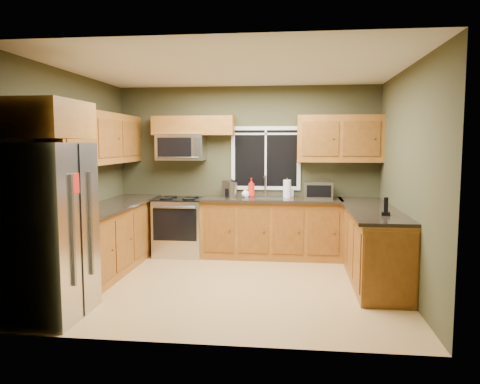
% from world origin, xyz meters
% --- Properties ---
extents(floor, '(4.20, 4.20, 0.00)m').
position_xyz_m(floor, '(0.00, 0.00, 0.00)').
color(floor, tan).
rests_on(floor, ground).
extents(ceiling, '(4.20, 4.20, 0.00)m').
position_xyz_m(ceiling, '(0.00, 0.00, 2.70)').
color(ceiling, white).
rests_on(ceiling, back_wall).
extents(back_wall, '(4.20, 0.00, 4.20)m').
position_xyz_m(back_wall, '(0.00, 1.80, 1.35)').
color(back_wall, '#3C3B23').
rests_on(back_wall, ground).
extents(front_wall, '(4.20, 0.00, 4.20)m').
position_xyz_m(front_wall, '(0.00, -1.80, 1.35)').
color(front_wall, '#3C3B23').
rests_on(front_wall, ground).
extents(left_wall, '(0.00, 3.60, 3.60)m').
position_xyz_m(left_wall, '(-2.10, 0.00, 1.35)').
color(left_wall, '#3C3B23').
rests_on(left_wall, ground).
extents(right_wall, '(0.00, 3.60, 3.60)m').
position_xyz_m(right_wall, '(2.10, 0.00, 1.35)').
color(right_wall, '#3C3B23').
rests_on(right_wall, ground).
extents(window, '(1.12, 0.03, 1.02)m').
position_xyz_m(window, '(0.30, 1.78, 1.55)').
color(window, white).
rests_on(window, back_wall).
extents(base_cabinets_left, '(0.60, 2.65, 0.90)m').
position_xyz_m(base_cabinets_left, '(-1.80, 0.48, 0.45)').
color(base_cabinets_left, brown).
rests_on(base_cabinets_left, ground).
extents(countertop_left, '(0.65, 2.65, 0.04)m').
position_xyz_m(countertop_left, '(-1.78, 0.48, 0.92)').
color(countertop_left, black).
rests_on(countertop_left, base_cabinets_left).
extents(base_cabinets_back, '(2.17, 0.60, 0.90)m').
position_xyz_m(base_cabinets_back, '(0.42, 1.50, 0.45)').
color(base_cabinets_back, brown).
rests_on(base_cabinets_back, ground).
extents(countertop_back, '(2.17, 0.65, 0.04)m').
position_xyz_m(countertop_back, '(0.42, 1.48, 0.92)').
color(countertop_back, black).
rests_on(countertop_back, base_cabinets_back).
extents(base_cabinets_peninsula, '(0.60, 2.52, 0.90)m').
position_xyz_m(base_cabinets_peninsula, '(1.80, 0.54, 0.45)').
color(base_cabinets_peninsula, brown).
rests_on(base_cabinets_peninsula, ground).
extents(countertop_peninsula, '(0.65, 2.50, 0.04)m').
position_xyz_m(countertop_peninsula, '(1.78, 0.55, 0.92)').
color(countertop_peninsula, black).
rests_on(countertop_peninsula, base_cabinets_peninsula).
extents(upper_cabinets_left, '(0.33, 2.65, 0.72)m').
position_xyz_m(upper_cabinets_left, '(-1.94, 0.48, 1.86)').
color(upper_cabinets_left, brown).
rests_on(upper_cabinets_left, left_wall).
extents(upper_cabinets_back_left, '(1.30, 0.33, 0.30)m').
position_xyz_m(upper_cabinets_back_left, '(-0.85, 1.64, 2.07)').
color(upper_cabinets_back_left, brown).
rests_on(upper_cabinets_back_left, back_wall).
extents(upper_cabinets_back_right, '(1.30, 0.33, 0.72)m').
position_xyz_m(upper_cabinets_back_right, '(1.45, 1.64, 1.86)').
color(upper_cabinets_back_right, brown).
rests_on(upper_cabinets_back_right, back_wall).
extents(upper_cabinet_over_fridge, '(0.72, 0.90, 0.38)m').
position_xyz_m(upper_cabinet_over_fridge, '(-1.74, -1.30, 2.03)').
color(upper_cabinet_over_fridge, brown).
rests_on(upper_cabinet_over_fridge, left_wall).
extents(refrigerator, '(0.74, 0.90, 1.80)m').
position_xyz_m(refrigerator, '(-1.74, -1.30, 0.90)').
color(refrigerator, '#B7B7BC').
rests_on(refrigerator, ground).
extents(range, '(0.76, 0.69, 0.94)m').
position_xyz_m(range, '(-1.05, 1.47, 0.47)').
color(range, '#B7B7BC').
rests_on(range, ground).
extents(microwave, '(0.76, 0.41, 0.42)m').
position_xyz_m(microwave, '(-1.05, 1.61, 1.73)').
color(microwave, '#B7B7BC').
rests_on(microwave, back_wall).
extents(sink, '(0.60, 0.42, 0.36)m').
position_xyz_m(sink, '(0.30, 1.49, 0.95)').
color(sink, slate).
rests_on(sink, countertop_back).
extents(toaster_oven, '(0.43, 0.33, 0.27)m').
position_xyz_m(toaster_oven, '(1.13, 1.47, 1.07)').
color(toaster_oven, '#B7B7BC').
rests_on(toaster_oven, countertop_back).
extents(coffee_maker, '(0.19, 0.24, 0.27)m').
position_xyz_m(coffee_maker, '(-0.28, 1.58, 1.06)').
color(coffee_maker, slate).
rests_on(coffee_maker, countertop_back).
extents(kettle, '(0.19, 0.19, 0.29)m').
position_xyz_m(kettle, '(-0.22, 1.54, 1.07)').
color(kettle, '#B7B7BC').
rests_on(kettle, countertop_back).
extents(paper_towel_roll, '(0.13, 0.13, 0.31)m').
position_xyz_m(paper_towel_roll, '(0.65, 1.55, 1.08)').
color(paper_towel_roll, white).
rests_on(paper_towel_roll, countertop_back).
extents(soap_bottle_a, '(0.13, 0.13, 0.30)m').
position_xyz_m(soap_bottle_a, '(0.09, 1.58, 1.09)').
color(soap_bottle_a, red).
rests_on(soap_bottle_a, countertop_back).
extents(soap_bottle_b, '(0.11, 0.11, 0.19)m').
position_xyz_m(soap_bottle_b, '(0.70, 1.70, 1.04)').
color(soap_bottle_b, white).
rests_on(soap_bottle_b, countertop_back).
extents(soap_bottle_c, '(0.13, 0.13, 0.16)m').
position_xyz_m(soap_bottle_c, '(0.00, 1.52, 1.02)').
color(soap_bottle_c, white).
rests_on(soap_bottle_c, countertop_back).
extents(cordless_phone, '(0.11, 0.11, 0.22)m').
position_xyz_m(cordless_phone, '(1.85, -0.10, 1.00)').
color(cordless_phone, black).
rests_on(cordless_phone, countertop_peninsula).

